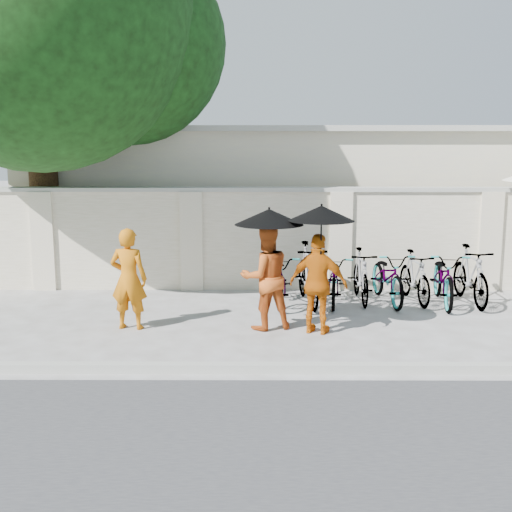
{
  "coord_description": "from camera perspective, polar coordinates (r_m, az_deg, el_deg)",
  "views": [
    {
      "loc": [
        0.35,
        -9.7,
        2.98
      ],
      "look_at": [
        0.31,
        0.83,
        1.1
      ],
      "focal_mm": 45.0,
      "sensor_mm": 36.0,
      "label": 1
    }
  ],
  "objects": [
    {
      "name": "bike_1",
      "position": [
        11.88,
        4.66,
        -1.62
      ],
      "size": [
        0.74,
        1.95,
        1.14
      ],
      "primitive_type": "imported",
      "rotation": [
        0.0,
        0.0,
        0.11
      ],
      "color": "slate",
      "rests_on": "ground"
    },
    {
      "name": "compound_wall",
      "position": [
        13.07,
        3.08,
        1.39
      ],
      "size": [
        20.0,
        0.3,
        2.0
      ],
      "primitive_type": "cube",
      "color": "silver",
      "rests_on": "ground"
    },
    {
      "name": "building_behind",
      "position": [
        16.84,
        5.88,
        5.37
      ],
      "size": [
        14.0,
        6.0,
        3.2
      ],
      "primitive_type": "cube",
      "color": "beige",
      "rests_on": "ground"
    },
    {
      "name": "monk_left",
      "position": [
        10.45,
        -11.25,
        -2.0
      ],
      "size": [
        0.65,
        0.47,
        1.64
      ],
      "primitive_type": "imported",
      "rotation": [
        0.0,
        0.0,
        3.0
      ],
      "color": "#BF650B",
      "rests_on": "ground"
    },
    {
      "name": "bike_2",
      "position": [
        12.04,
        7.0,
        -1.99
      ],
      "size": [
        0.83,
        1.85,
        0.94
      ],
      "primitive_type": "imported",
      "rotation": [
        0.0,
        0.0,
        -0.12
      ],
      "color": "slate",
      "rests_on": "ground"
    },
    {
      "name": "bike_0",
      "position": [
        11.92,
        2.22,
        -2.01
      ],
      "size": [
        0.64,
        1.82,
        0.95
      ],
      "primitive_type": "imported",
      "rotation": [
        0.0,
        0.0,
        -0.0
      ],
      "color": "slate",
      "rests_on": "ground"
    },
    {
      "name": "shade_tree",
      "position": [
        13.47,
        -18.09,
        18.7
      ],
      "size": [
        6.7,
        6.2,
        8.2
      ],
      "color": "brown",
      "rests_on": "ground"
    },
    {
      "name": "bike_4",
      "position": [
        12.24,
        11.66,
        -1.82
      ],
      "size": [
        0.84,
        1.93,
        0.98
      ],
      "primitive_type": "imported",
      "rotation": [
        0.0,
        0.0,
        0.1
      ],
      "color": "slate",
      "rests_on": "ground"
    },
    {
      "name": "bike_3",
      "position": [
        12.2,
        9.3,
        -1.75
      ],
      "size": [
        0.48,
        1.66,
        1.0
      ],
      "primitive_type": "imported",
      "rotation": [
        0.0,
        0.0,
        -0.0
      ],
      "color": "slate",
      "rests_on": "ground"
    },
    {
      "name": "bike_6",
      "position": [
        12.34,
        16.38,
        -1.87
      ],
      "size": [
        0.88,
        1.98,
        1.01
      ],
      "primitive_type": "imported",
      "rotation": [
        0.0,
        0.0,
        -0.11
      ],
      "color": "slate",
      "rests_on": "ground"
    },
    {
      "name": "bike_7",
      "position": [
        12.54,
        18.52,
        -1.63
      ],
      "size": [
        0.57,
        1.82,
        1.08
      ],
      "primitive_type": "imported",
      "rotation": [
        0.0,
        0.0,
        0.03
      ],
      "color": "slate",
      "rests_on": "ground"
    },
    {
      "name": "parasol_right",
      "position": [
        9.8,
        5.84,
        3.8
      ],
      "size": [
        1.01,
        1.01,
        1.13
      ],
      "color": "black",
      "rests_on": "ground"
    },
    {
      "name": "bike_5",
      "position": [
        12.38,
        13.92,
        -1.82
      ],
      "size": [
        0.63,
        1.65,
        0.96
      ],
      "primitive_type": "imported",
      "rotation": [
        0.0,
        0.0,
        0.11
      ],
      "color": "slate",
      "rests_on": "ground"
    },
    {
      "name": "monk_right",
      "position": [
        10.06,
        5.57,
        -2.5
      ],
      "size": [
        1.01,
        0.7,
        1.58
      ],
      "primitive_type": "imported",
      "rotation": [
        0.0,
        0.0,
        2.76
      ],
      "color": "#BE590A",
      "rests_on": "ground"
    },
    {
      "name": "parasol_center",
      "position": [
        10.01,
        1.17,
        3.5
      ],
      "size": [
        1.09,
        1.09,
        0.99
      ],
      "color": "black",
      "rests_on": "ground"
    },
    {
      "name": "monk_center",
      "position": [
        10.24,
        0.87,
        -1.89
      ],
      "size": [
        0.99,
        0.87,
        1.7
      ],
      "primitive_type": "imported",
      "rotation": [
        0.0,
        0.0,
        3.46
      ],
      "color": "#B94F19",
      "rests_on": "ground"
    },
    {
      "name": "ground",
      "position": [
        10.16,
        -1.77,
        -6.95
      ],
      "size": [
        80.0,
        80.0,
        0.0
      ],
      "primitive_type": "plane",
      "color": "#B2B2B2"
    },
    {
      "name": "kerb",
      "position": [
        8.53,
        -2.18,
        -9.92
      ],
      "size": [
        40.0,
        0.16,
        0.12
      ],
      "primitive_type": "cube",
      "color": "#A3A49A",
      "rests_on": "ground"
    }
  ]
}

